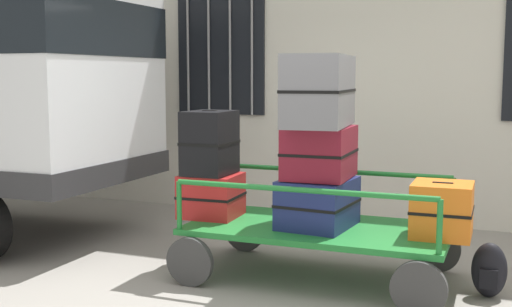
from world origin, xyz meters
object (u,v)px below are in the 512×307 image
(luggage_cart, at_px, (318,235))
(suitcase_left_middle, at_px, (210,143))
(suitcase_midleft_middle, at_px, (320,152))
(suitcase_left_bottom, at_px, (211,195))
(suitcase_midleft_top, at_px, (319,91))
(suitcase_center_bottom, at_px, (442,210))
(suitcase_midleft_bottom, at_px, (318,203))
(backpack, at_px, (489,271))

(luggage_cart, xyz_separation_m, suitcase_left_middle, (-1.02, -0.02, 0.76))
(suitcase_midleft_middle, bearing_deg, luggage_cart, -90.00)
(suitcase_left_middle, xyz_separation_m, suitcase_midleft_middle, (1.02, 0.03, -0.05))
(suitcase_left_bottom, distance_m, suitcase_midleft_top, 1.40)
(suitcase_midleft_middle, xyz_separation_m, suitcase_center_bottom, (1.02, -0.00, -0.42))
(suitcase_left_bottom, bearing_deg, luggage_cart, -0.46)
(suitcase_midleft_bottom, bearing_deg, suitcase_left_middle, 179.84)
(suitcase_center_bottom, bearing_deg, suitcase_midleft_bottom, -177.93)
(suitcase_midleft_middle, distance_m, suitcase_midleft_top, 0.52)
(suitcase_left_middle, height_order, suitcase_midleft_top, suitcase_midleft_top)
(luggage_cart, height_order, backpack, luggage_cart)
(suitcase_left_bottom, relative_size, suitcase_midleft_bottom, 0.75)
(suitcase_left_bottom, bearing_deg, suitcase_center_bottom, 0.30)
(luggage_cart, bearing_deg, suitcase_center_bottom, 1.05)
(suitcase_left_bottom, height_order, suitcase_center_bottom, suitcase_center_bottom)
(suitcase_left_middle, distance_m, suitcase_midleft_bottom, 1.12)
(suitcase_left_bottom, relative_size, backpack, 1.21)
(suitcase_midleft_top, height_order, backpack, suitcase_midleft_top)
(suitcase_midleft_top, xyz_separation_m, suitcase_center_bottom, (1.02, 0.03, -0.94))
(luggage_cart, xyz_separation_m, backpack, (1.39, 0.04, -0.16))
(luggage_cart, distance_m, suitcase_midleft_middle, 0.72)
(suitcase_left_middle, distance_m, backpack, 2.58)
(suitcase_midleft_bottom, xyz_separation_m, suitcase_midleft_top, (0.00, 0.00, 0.95))
(suitcase_midleft_bottom, relative_size, suitcase_midleft_middle, 1.06)
(suitcase_left_bottom, distance_m, suitcase_left_middle, 0.49)
(luggage_cart, bearing_deg, backpack, 1.69)
(suitcase_left_bottom, bearing_deg, suitcase_midleft_bottom, -1.47)
(suitcase_midleft_bottom, relative_size, suitcase_midleft_top, 0.71)
(suitcase_midleft_middle, relative_size, suitcase_midleft_top, 0.67)
(suitcase_left_middle, height_order, suitcase_midleft_middle, suitcase_left_middle)
(backpack, bearing_deg, suitcase_left_middle, -178.66)
(suitcase_midleft_middle, height_order, backpack, suitcase_midleft_middle)
(suitcase_midleft_middle, distance_m, suitcase_center_bottom, 1.10)
(suitcase_left_bottom, height_order, backpack, suitcase_left_bottom)
(suitcase_center_bottom, bearing_deg, backpack, 3.43)
(suitcase_midleft_bottom, height_order, suitcase_midleft_middle, suitcase_midleft_middle)
(suitcase_left_middle, bearing_deg, suitcase_left_bottom, 90.00)
(luggage_cart, relative_size, suitcase_left_middle, 3.95)
(suitcase_midleft_bottom, bearing_deg, luggage_cart, 90.00)
(suitcase_left_bottom, bearing_deg, suitcase_left_middle, -90.00)
(suitcase_midleft_top, bearing_deg, backpack, 2.30)
(suitcase_midleft_bottom, xyz_separation_m, suitcase_midleft_middle, (0.00, 0.04, 0.43))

